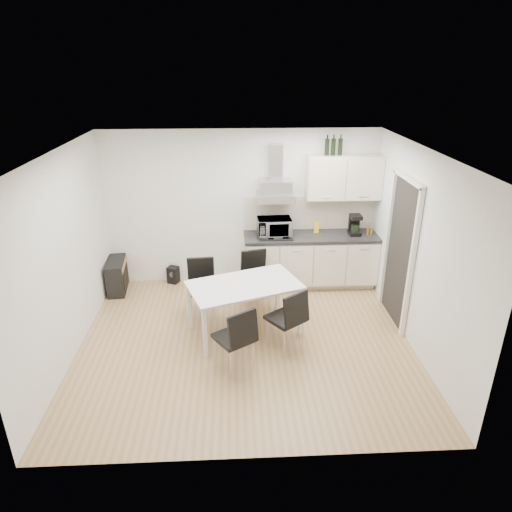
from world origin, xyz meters
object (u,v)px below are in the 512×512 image
at_px(kitchenette, 313,239).
at_px(dining_table, 244,289).
at_px(chair_near_left, 234,338).
at_px(floor_speaker, 173,275).
at_px(guitar_amp, 117,276).
at_px(chair_near_right, 285,319).
at_px(chair_far_left, 202,289).
at_px(chair_far_right, 257,280).

relative_size(kitchenette, dining_table, 1.49).
bearing_deg(kitchenette, chair_near_left, -120.17).
xyz_separation_m(kitchenette, floor_speaker, (-2.38, 0.17, -0.68)).
xyz_separation_m(guitar_amp, floor_speaker, (0.90, 0.25, -0.13)).
xyz_separation_m(kitchenette, guitar_amp, (-3.28, -0.08, -0.56)).
xyz_separation_m(chair_near_right, floor_speaker, (-1.72, 2.05, -0.29)).
relative_size(chair_far_left, chair_near_left, 1.00).
height_order(chair_near_left, guitar_amp, chair_near_left).
distance_m(chair_far_right, chair_near_left, 1.62).
bearing_deg(chair_far_right, chair_far_left, 4.40).
relative_size(kitchenette, chair_near_left, 2.86).
height_order(kitchenette, floor_speaker, kitchenette).
height_order(chair_far_left, chair_near_right, same).
distance_m(kitchenette, chair_near_left, 2.69).
relative_size(guitar_amp, floor_speaker, 2.29).
relative_size(chair_far_left, chair_far_right, 1.00).
bearing_deg(floor_speaker, chair_near_right, -26.36).
xyz_separation_m(chair_far_right, chair_near_left, (-0.36, -1.58, 0.00)).
bearing_deg(kitchenette, chair_near_right, -109.25).
relative_size(chair_near_left, chair_near_right, 1.00).
relative_size(chair_far_left, floor_speaker, 2.98).
distance_m(dining_table, floor_speaker, 2.08).
distance_m(chair_far_right, chair_near_right, 1.21).
bearing_deg(guitar_amp, kitchenette, -4.22).
distance_m(kitchenette, chair_near_right, 2.03).
distance_m(chair_far_left, chair_far_right, 0.87).
bearing_deg(chair_near_left, floor_speaker, 79.67).
bearing_deg(chair_near_right, guitar_amp, 109.43).
relative_size(chair_far_right, chair_near_right, 1.00).
bearing_deg(chair_near_right, dining_table, 104.55).
bearing_deg(chair_far_right, guitar_amp, -27.95).
height_order(kitchenette, chair_far_right, kitchenette).
height_order(dining_table, chair_far_right, chair_far_right).
bearing_deg(chair_far_right, kitchenette, -156.16).
height_order(dining_table, guitar_amp, dining_table).
bearing_deg(floor_speaker, guitar_amp, -140.89).
height_order(chair_far_left, chair_near_left, same).
height_order(chair_far_left, guitar_amp, chair_far_left).
bearing_deg(floor_speaker, dining_table, -29.93).
bearing_deg(kitchenette, chair_far_left, -151.72).
xyz_separation_m(chair_far_right, guitar_amp, (-2.30, 0.63, -0.17)).
relative_size(chair_far_left, guitar_amp, 1.30).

